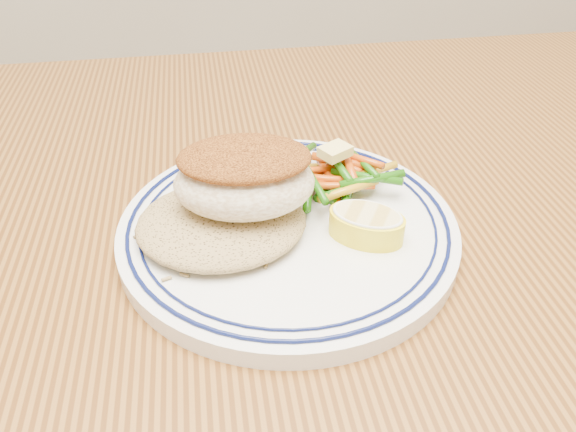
% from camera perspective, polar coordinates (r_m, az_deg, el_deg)
% --- Properties ---
extents(dining_table, '(1.50, 0.90, 0.75)m').
position_cam_1_polar(dining_table, '(0.50, 5.26, -12.19)').
color(dining_table, '#522E10').
rests_on(dining_table, ground).
extents(plate, '(0.27, 0.27, 0.02)m').
position_cam_1_polar(plate, '(0.44, 0.00, -1.09)').
color(plate, white).
rests_on(plate, dining_table).
extents(rice_pilaf, '(0.13, 0.11, 0.02)m').
position_cam_1_polar(rice_pilaf, '(0.42, -6.80, -0.31)').
color(rice_pilaf, olive).
rests_on(rice_pilaf, plate).
extents(fish_fillet, '(0.11, 0.09, 0.05)m').
position_cam_1_polar(fish_fillet, '(0.41, -4.45, 4.00)').
color(fish_fillet, beige).
rests_on(fish_fillet, rice_pilaf).
extents(vegetable_pile, '(0.11, 0.10, 0.03)m').
position_cam_1_polar(vegetable_pile, '(0.47, 5.02, 3.98)').
color(vegetable_pile, '#1D5A0B').
rests_on(vegetable_pile, plate).
extents(butter_pat, '(0.03, 0.03, 0.01)m').
position_cam_1_polar(butter_pat, '(0.47, 4.82, 6.57)').
color(butter_pat, '#F3DB77').
rests_on(butter_pat, vegetable_pile).
extents(lemon_wedge, '(0.07, 0.07, 0.02)m').
position_cam_1_polar(lemon_wedge, '(0.42, 7.98, -0.77)').
color(lemon_wedge, yellow).
rests_on(lemon_wedge, plate).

